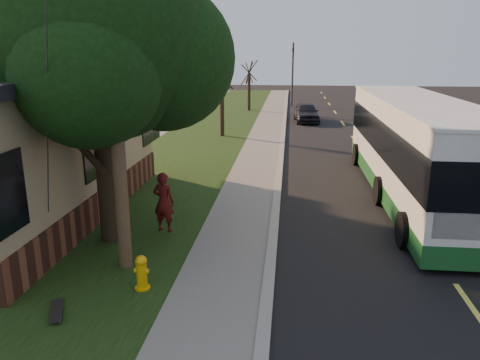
% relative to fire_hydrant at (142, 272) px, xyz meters
% --- Properties ---
extents(ground, '(120.00, 120.00, 0.00)m').
position_rel_fire_hydrant_xyz_m(ground, '(2.60, 0.00, -0.43)').
color(ground, black).
rests_on(ground, ground).
extents(road, '(8.00, 80.00, 0.01)m').
position_rel_fire_hydrant_xyz_m(road, '(6.60, 10.00, -0.43)').
color(road, black).
rests_on(road, ground).
extents(curb, '(0.25, 80.00, 0.12)m').
position_rel_fire_hydrant_xyz_m(curb, '(2.60, 10.00, -0.37)').
color(curb, gray).
rests_on(curb, ground).
extents(sidewalk, '(2.00, 80.00, 0.08)m').
position_rel_fire_hydrant_xyz_m(sidewalk, '(1.60, 10.00, -0.39)').
color(sidewalk, slate).
rests_on(sidewalk, ground).
extents(grass_verge, '(5.00, 80.00, 0.07)m').
position_rel_fire_hydrant_xyz_m(grass_verge, '(-1.90, 10.00, -0.40)').
color(grass_verge, black).
rests_on(grass_verge, ground).
extents(fire_hydrant, '(0.32, 0.32, 0.74)m').
position_rel_fire_hydrant_xyz_m(fire_hydrant, '(0.00, 0.00, 0.00)').
color(fire_hydrant, '#E7A90C').
rests_on(fire_hydrant, grass_verge).
extents(utility_pole, '(2.86, 3.21, 9.07)m').
position_rel_fire_hydrant_xyz_m(utility_pole, '(-0.71, 0.99, 4.20)').
color(utility_pole, '#473321').
rests_on(utility_pole, ground).
extents(leafy_tree, '(6.30, 6.00, 7.80)m').
position_rel_fire_hydrant_xyz_m(leafy_tree, '(-1.57, 2.65, 4.73)').
color(leafy_tree, black).
rests_on(leafy_tree, grass_verge).
extents(bare_tree_near, '(1.38, 1.21, 4.31)m').
position_rel_fire_hydrant_xyz_m(bare_tree_near, '(-0.90, 18.00, 1.72)').
color(bare_tree_near, black).
rests_on(bare_tree_near, grass_verge).
extents(bare_tree_far, '(1.38, 1.21, 4.03)m').
position_rel_fire_hydrant_xyz_m(bare_tree_far, '(-0.40, 30.00, 1.57)').
color(bare_tree_far, black).
rests_on(bare_tree_far, grass_verge).
extents(traffic_signal, '(0.18, 0.22, 5.50)m').
position_rel_fire_hydrant_xyz_m(traffic_signal, '(3.10, 34.00, 2.73)').
color(traffic_signal, '#2D2D30').
rests_on(traffic_signal, ground).
extents(transit_bus, '(2.82, 12.22, 3.31)m').
position_rel_fire_hydrant_xyz_m(transit_bus, '(7.19, 7.37, 1.33)').
color(transit_bus, silver).
rests_on(transit_bus, ground).
extents(skateboarder, '(0.67, 0.51, 1.65)m').
position_rel_fire_hydrant_xyz_m(skateboarder, '(-0.38, 3.21, 0.46)').
color(skateboarder, '#531011').
rests_on(skateboarder, grass_verge).
extents(skateboard_main, '(0.55, 0.87, 0.08)m').
position_rel_fire_hydrant_xyz_m(skateboard_main, '(-1.31, -1.12, -0.30)').
color(skateboard_main, black).
rests_on(skateboard_main, grass_verge).
extents(dumpster, '(1.86, 1.61, 1.42)m').
position_rel_fire_hydrant_xyz_m(dumpster, '(-5.70, 5.67, 0.32)').
color(dumpster, black).
rests_on(dumpster, building_lot).
extents(distant_car, '(1.87, 4.03, 1.34)m').
position_rel_fire_hydrant_xyz_m(distant_car, '(4.10, 24.48, 0.24)').
color(distant_car, black).
rests_on(distant_car, ground).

